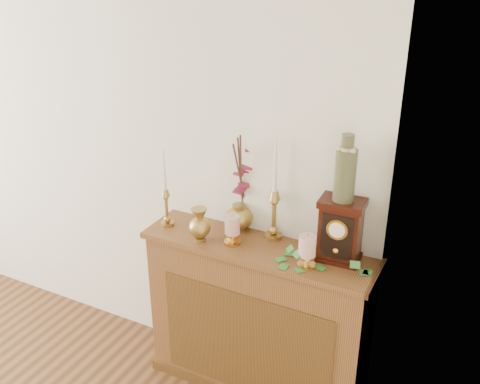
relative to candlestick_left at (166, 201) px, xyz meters
The scene contains 10 objects.
console_shelf 0.83m from the candlestick_left, ahead, with size 1.24×0.34×0.93m.
candlestick_left is the anchor object (origin of this frame).
candlestick_center 0.59m from the candlestick_left, 13.00° to the left, with size 0.09×0.09×0.55m.
bud_vase 0.26m from the candlestick_left, 15.18° to the right, with size 0.11×0.11×0.18m.
ginger_jar 0.43m from the candlestick_left, 24.81° to the left, with size 0.23×0.24×0.56m.
pillar_candle_left 0.42m from the candlestick_left, ahead, with size 0.09×0.09×0.17m.
pillar_candle_right 0.83m from the candlestick_left, ahead, with size 0.09×0.09×0.18m.
ivy_garland 0.93m from the candlestick_left, ahead, with size 0.49×0.22×0.08m.
mantel_clock 0.95m from the candlestick_left, ahead, with size 0.22×0.16×0.32m.
ceramic_vase 1.00m from the candlestick_left, ahead, with size 0.10×0.10×0.32m.
Camera 1 is at (2.45, -0.16, 2.38)m, focal length 42.00 mm.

